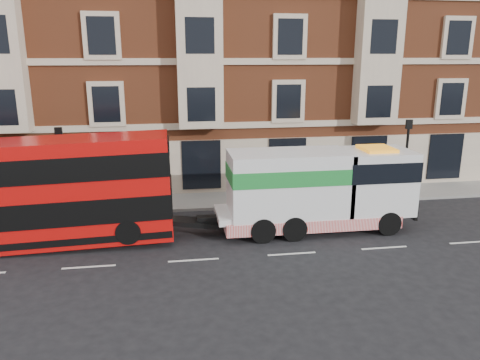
# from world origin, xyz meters

# --- Properties ---
(ground) EXTENTS (120.00, 120.00, 0.00)m
(ground) POSITION_xyz_m (0.00, 0.00, 0.00)
(ground) COLOR black
(ground) RESTS_ON ground
(sidewalk) EXTENTS (90.00, 3.00, 0.15)m
(sidewalk) POSITION_xyz_m (0.00, 7.50, 0.07)
(sidewalk) COLOR slate
(sidewalk) RESTS_ON ground
(victorian_terrace) EXTENTS (45.00, 12.00, 20.40)m
(victorian_terrace) POSITION_xyz_m (0.50, 15.00, 10.07)
(victorian_terrace) COLOR brown
(victorian_terrace) RESTS_ON ground
(lamp_post_west) EXTENTS (0.35, 0.15, 4.35)m
(lamp_post_west) POSITION_xyz_m (-6.00, 6.20, 2.68)
(lamp_post_west) COLOR black
(lamp_post_west) RESTS_ON sidewalk
(lamp_post_east) EXTENTS (0.35, 0.15, 4.35)m
(lamp_post_east) POSITION_xyz_m (12.00, 6.20, 2.68)
(lamp_post_east) COLOR black
(lamp_post_east) RESTS_ON sidewalk
(double_decker_bus) EXTENTS (11.15, 2.56, 4.52)m
(double_decker_bus) POSITION_xyz_m (-6.35, 2.52, 2.39)
(double_decker_bus) COLOR red
(double_decker_bus) RESTS_ON ground
(tow_truck) EXTENTS (8.93, 2.64, 3.72)m
(tow_truck) POSITION_xyz_m (5.71, 2.52, 1.97)
(tow_truck) COLOR silver
(tow_truck) RESTS_ON ground
(pedestrian) EXTENTS (0.78, 0.60, 1.88)m
(pedestrian) POSITION_xyz_m (-5.99, 6.15, 1.09)
(pedestrian) COLOR black
(pedestrian) RESTS_ON sidewalk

